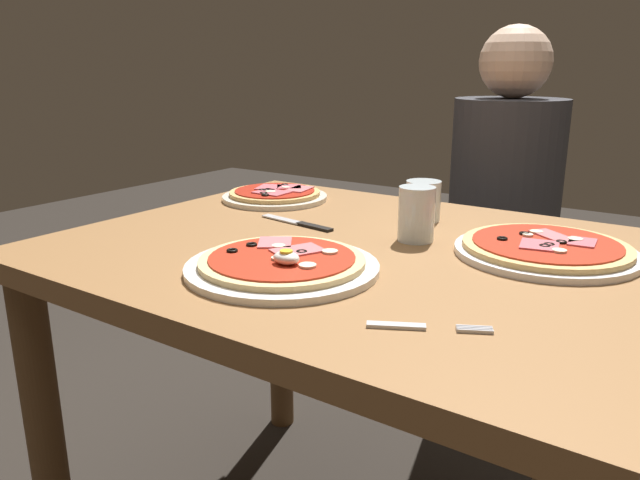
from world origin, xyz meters
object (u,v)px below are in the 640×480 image
object	(u,v)px
diner_person	(500,241)
water_glass_near	(416,218)
fork	(419,327)
dining_table	(353,304)
pizza_across_left	(546,249)
pizza_foreground	(282,264)
knife	(301,224)
pizza_across_right	(275,195)
water_glass_far	(423,203)

from	to	relation	value
diner_person	water_glass_near	bearing A→B (deg)	95.14
diner_person	fork	bearing A→B (deg)	102.71
dining_table	pizza_across_left	bearing A→B (deg)	22.43
dining_table	pizza_across_left	size ratio (longest dim) A/B	3.44
dining_table	pizza_foreground	bearing A→B (deg)	-94.48
pizza_across_left	knife	xyz separation A→B (m)	(-0.48, -0.07, -0.01)
dining_table	water_glass_near	world-z (taller)	water_glass_near
water_glass_near	pizza_across_right	bearing A→B (deg)	163.09
diner_person	dining_table	bearing A→B (deg)	88.87
pizza_foreground	pizza_across_right	world-z (taller)	pizza_foreground
pizza_across_left	fork	world-z (taller)	pizza_across_left
pizza_foreground	knife	bearing A→B (deg)	120.41
pizza_across_right	water_glass_far	xyz separation A→B (m)	(0.39, 0.02, 0.02)
water_glass_far	diner_person	size ratio (longest dim) A/B	0.07
pizza_foreground	fork	size ratio (longest dim) A/B	2.15
knife	diner_person	distance (m)	0.81
water_glass_near	water_glass_far	distance (m)	0.17
dining_table	diner_person	bearing A→B (deg)	88.87
water_glass_far	knife	xyz separation A→B (m)	(-0.19, -0.18, -0.03)
fork	diner_person	xyz separation A→B (m)	(-0.25, 1.11, -0.19)
dining_table	water_glass_near	distance (m)	0.20
dining_table	knife	world-z (taller)	knife
dining_table	fork	size ratio (longest dim) A/B	7.36
water_glass_near	water_glass_far	xyz separation A→B (m)	(-0.06, 0.15, -0.01)
water_glass_near	diner_person	world-z (taller)	diner_person
pizza_across_left	knife	distance (m)	0.49
pizza_across_left	water_glass_near	distance (m)	0.24
dining_table	pizza_foreground	distance (m)	0.24
pizza_across_left	diner_person	size ratio (longest dim) A/B	0.27
water_glass_far	diner_person	world-z (taller)	diner_person
fork	knife	size ratio (longest dim) A/B	0.75
pizza_across_left	water_glass_far	bearing A→B (deg)	158.62
dining_table	diner_person	xyz separation A→B (m)	(0.02, 0.83, -0.07)
pizza_foreground	diner_person	xyz separation A→B (m)	(0.03, 1.02, -0.20)
water_glass_near	water_glass_far	world-z (taller)	water_glass_near
pizza_across_left	water_glass_near	size ratio (longest dim) A/B	3.01
dining_table	pizza_across_left	xyz separation A→B (m)	(0.31, 0.13, 0.13)
water_glass_near	knife	bearing A→B (deg)	-173.51
pizza_across_right	fork	bearing A→B (deg)	-38.52
pizza_across_left	diner_person	bearing A→B (deg)	113.09
water_glass_near	water_glass_far	bearing A→B (deg)	110.68
pizza_across_right	water_glass_far	world-z (taller)	water_glass_far
pizza_across_right	pizza_across_left	bearing A→B (deg)	-8.02
fork	diner_person	world-z (taller)	diner_person
dining_table	diner_person	size ratio (longest dim) A/B	0.91
water_glass_near	dining_table	bearing A→B (deg)	-133.10
water_glass_near	knife	world-z (taller)	water_glass_near
pizza_across_right	fork	size ratio (longest dim) A/B	1.78
dining_table	water_glass_far	bearing A→B (deg)	84.25
fork	pizza_across_right	bearing A→B (deg)	141.48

